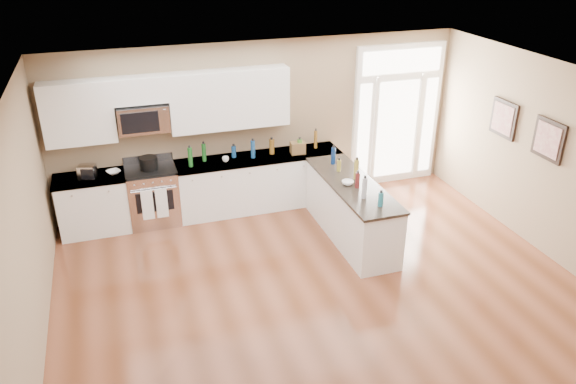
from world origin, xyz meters
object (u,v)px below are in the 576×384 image
(kitchen_range, at_px, (153,195))
(stockpot, at_px, (149,163))
(peninsula_cabinet, at_px, (351,212))
(toaster_oven, at_px, (87,172))

(kitchen_range, relative_size, stockpot, 3.82)
(peninsula_cabinet, xyz_separation_m, kitchen_range, (-2.87, 1.45, 0.04))
(stockpot, height_order, toaster_oven, stockpot)
(kitchen_range, bearing_deg, peninsula_cabinet, -26.82)
(kitchen_range, xyz_separation_m, toaster_oven, (-0.94, -0.04, 0.57))
(peninsula_cabinet, bearing_deg, stockpot, 153.29)
(peninsula_cabinet, bearing_deg, toaster_oven, 159.68)
(kitchen_range, distance_m, stockpot, 0.58)
(kitchen_range, bearing_deg, stockpot, -167.99)
(stockpot, xyz_separation_m, toaster_oven, (-0.93, -0.04, -0.01))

